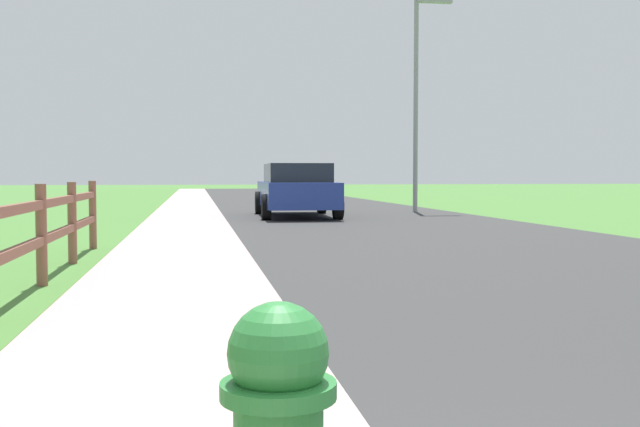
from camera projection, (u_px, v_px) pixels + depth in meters
name	position (u px, v px, depth m)	size (l,w,h in m)	color
ground_plane	(218.00, 208.00, 25.70)	(120.00, 120.00, 0.00)	#487B35
road_asphalt	(309.00, 204.00, 28.25)	(7.00, 66.00, 0.01)	#333333
curb_concrete	(133.00, 206.00, 27.17)	(6.00, 66.00, 0.01)	#C09B9A
grass_verge	(91.00, 206.00, 26.92)	(5.00, 66.00, 0.00)	#487B35
parked_suv_blue	(296.00, 189.00, 20.10)	(2.14, 4.79, 1.43)	navy
street_lamp	(419.00, 84.00, 22.42)	(1.17, 0.20, 6.52)	gray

